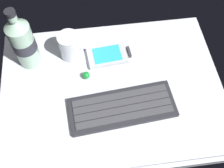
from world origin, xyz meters
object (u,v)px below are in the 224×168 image
at_px(juice_cup, 70,47).
at_px(keyboard, 122,107).
at_px(handheld_device, 109,55).
at_px(water_bottle, 23,42).
at_px(trackball_mouse, 86,75).

bearing_deg(juice_cup, keyboard, -57.55).
relative_size(handheld_device, water_bottle, 0.64).
bearing_deg(juice_cup, trackball_mouse, -66.13).
distance_m(keyboard, juice_cup, 0.24).
distance_m(handheld_device, water_bottle, 0.25).
bearing_deg(trackball_mouse, keyboard, -51.87).
xyz_separation_m(handheld_device, water_bottle, (-0.24, 0.02, 0.08)).
bearing_deg(water_bottle, keyboard, -37.76).
distance_m(juice_cup, water_bottle, 0.13).
height_order(keyboard, water_bottle, water_bottle).
relative_size(keyboard, water_bottle, 1.43).
relative_size(keyboard, trackball_mouse, 13.53).
xyz_separation_m(juice_cup, trackball_mouse, (0.04, -0.09, -0.03)).
bearing_deg(juice_cup, handheld_device, -11.41).
relative_size(keyboard, handheld_device, 2.25).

